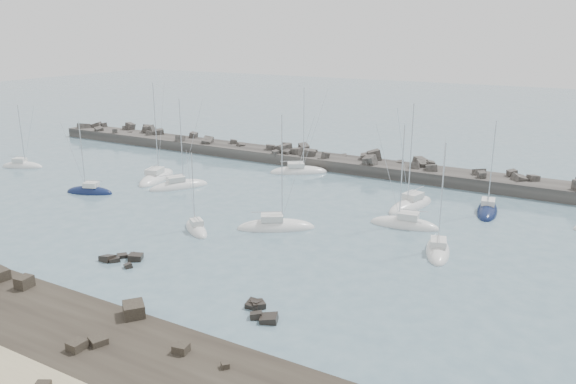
# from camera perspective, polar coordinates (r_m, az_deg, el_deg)

# --- Properties ---
(ground) EXTENTS (400.00, 400.00, 0.00)m
(ground) POSITION_cam_1_polar(r_m,az_deg,el_deg) (62.76, -8.11, -5.04)
(ground) COLOR slate
(ground) RESTS_ON ground
(rock_shelf) EXTENTS (140.00, 12.58, 1.76)m
(rock_shelf) POSITION_cam_1_polar(r_m,az_deg,el_deg) (49.28, -24.56, -12.68)
(rock_shelf) COLOR black
(rock_shelf) RESTS_ON ground
(rock_cluster_near) EXTENTS (4.41, 3.20, 1.24)m
(rock_cluster_near) POSITION_cam_1_polar(r_m,az_deg,el_deg) (59.86, -16.54, -6.56)
(rock_cluster_near) COLOR black
(rock_cluster_near) RESTS_ON ground
(rock_cluster_far) EXTENTS (3.98, 3.21, 1.10)m
(rock_cluster_far) POSITION_cam_1_polar(r_m,az_deg,el_deg) (47.61, -2.89, -11.95)
(rock_cluster_far) COLOR black
(rock_cluster_far) RESTS_ON ground
(breakwater) EXTENTS (115.00, 7.00, 5.00)m
(breakwater) POSITION_cam_1_polar(r_m,az_deg,el_deg) (97.42, 1.94, 3.04)
(breakwater) COLOR #302D2B
(breakwater) RESTS_ON ground
(sailboat_0) EXTENTS (7.45, 4.87, 11.51)m
(sailboat_0) POSITION_cam_1_polar(r_m,az_deg,el_deg) (105.24, -25.38, 2.36)
(sailboat_0) COLOR silver
(sailboat_0) RESTS_ON ground
(sailboat_1) EXTENTS (5.98, 10.66, 16.04)m
(sailboat_1) POSITION_cam_1_polar(r_m,az_deg,el_deg) (89.91, -13.21, 1.36)
(sailboat_1) COLOR silver
(sailboat_1) RESTS_ON ground
(sailboat_2) EXTENTS (7.27, 4.30, 11.22)m
(sailboat_2) POSITION_cam_1_polar(r_m,az_deg,el_deg) (85.07, -19.50, -0.01)
(sailboat_2) COLOR #0F193E
(sailboat_2) RESTS_ON ground
(sailboat_3) EXTENTS (7.07, 8.98, 14.09)m
(sailboat_3) POSITION_cam_1_polar(r_m,az_deg,el_deg) (84.53, -11.03, 0.54)
(sailboat_3) COLOR silver
(sailboat_3) RESTS_ON ground
(sailboat_4) EXTENTS (9.46, 7.70, 14.81)m
(sailboat_4) POSITION_cam_1_polar(r_m,az_deg,el_deg) (91.52, 1.09, 2.05)
(sailboat_4) COLOR silver
(sailboat_4) RESTS_ON ground
(sailboat_5) EXTENTS (6.14, 5.20, 10.03)m
(sailboat_5) POSITION_cam_1_polar(r_m,az_deg,el_deg) (66.35, -9.30, -3.77)
(sailboat_5) COLOR silver
(sailboat_5) RESTS_ON ground
(sailboat_6) EXTENTS (5.07, 9.80, 14.92)m
(sailboat_6) POSITION_cam_1_polar(r_m,az_deg,el_deg) (75.63, 12.35, -1.41)
(sailboat_6) COLOR silver
(sailboat_6) RESTS_ON ground
(sailboat_7) EXTENTS (9.23, 7.41, 14.53)m
(sailboat_7) POSITION_cam_1_polar(r_m,az_deg,el_deg) (66.13, -1.26, -3.61)
(sailboat_7) COLOR silver
(sailboat_7) RESTS_ON ground
(sailboat_8) EXTENTS (3.66, 8.39, 12.91)m
(sailboat_8) POSITION_cam_1_polar(r_m,az_deg,el_deg) (76.28, 19.57, -1.85)
(sailboat_8) COLOR #0F193E
(sailboat_8) RESTS_ON ground
(sailboat_9) EXTENTS (8.53, 3.66, 13.25)m
(sailboat_9) POSITION_cam_1_polar(r_m,az_deg,el_deg) (68.27, 11.76, -3.31)
(sailboat_9) COLOR silver
(sailboat_9) RESTS_ON ground
(sailboat_10) EXTENTS (4.53, 8.27, 12.57)m
(sailboat_10) POSITION_cam_1_polar(r_m,az_deg,el_deg) (61.46, 14.96, -5.79)
(sailboat_10) COLOR silver
(sailboat_10) RESTS_ON ground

